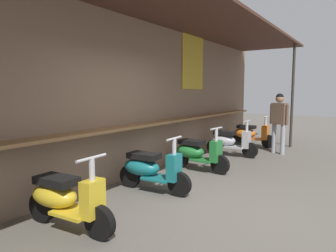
# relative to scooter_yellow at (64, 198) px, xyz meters

# --- Properties ---
(ground_plane) EXTENTS (38.70, 38.70, 0.00)m
(ground_plane) POSITION_rel_scooter_yellow_xyz_m (1.77, -1.08, -0.39)
(ground_plane) COLOR #605B54
(market_stall_facade) EXTENTS (13.82, 2.27, 3.25)m
(market_stall_facade) POSITION_rel_scooter_yellow_xyz_m (1.77, 0.79, 1.42)
(market_stall_facade) COLOR #7F6651
(market_stall_facade) RESTS_ON ground_plane
(scooter_yellow) EXTENTS (0.48, 1.40, 0.97)m
(scooter_yellow) POSITION_rel_scooter_yellow_xyz_m (0.00, 0.00, 0.00)
(scooter_yellow) COLOR gold
(scooter_yellow) RESTS_ON ground_plane
(scooter_teal) EXTENTS (0.47, 1.40, 0.97)m
(scooter_teal) POSITION_rel_scooter_yellow_xyz_m (1.78, 0.00, 0.00)
(scooter_teal) COLOR #197075
(scooter_teal) RESTS_ON ground_plane
(scooter_green) EXTENTS (0.49, 1.40, 0.97)m
(scooter_green) POSITION_rel_scooter_yellow_xyz_m (3.47, -0.00, 0.00)
(scooter_green) COLOR #237533
(scooter_green) RESTS_ON ground_plane
(scooter_silver) EXTENTS (0.46, 1.40, 0.97)m
(scooter_silver) POSITION_rel_scooter_yellow_xyz_m (5.30, 0.00, 0.00)
(scooter_silver) COLOR #B2B5BA
(scooter_silver) RESTS_ON ground_plane
(scooter_orange) EXTENTS (0.46, 1.40, 0.97)m
(scooter_orange) POSITION_rel_scooter_yellow_xyz_m (7.02, 0.00, 0.00)
(scooter_orange) COLOR orange
(scooter_orange) RESTS_ON ground_plane
(shopper_browsing) EXTENTS (0.32, 0.54, 1.65)m
(shopper_browsing) POSITION_rel_scooter_yellow_xyz_m (6.32, -1.03, 0.63)
(shopper_browsing) COLOR #999EA8
(shopper_browsing) RESTS_ON ground_plane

